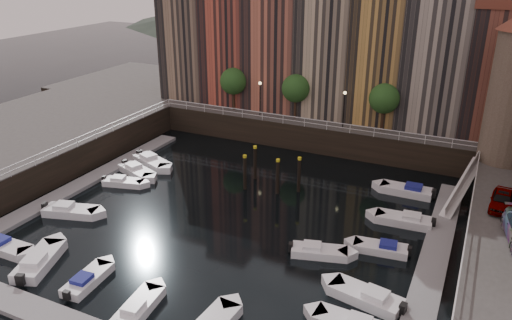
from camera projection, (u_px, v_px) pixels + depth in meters
The scene contains 25 objects.
ground at pixel (238, 213), 43.03m from camera, with size 200.00×200.00×0.00m, color black.
quay_far at pixel (331, 115), 64.15m from camera, with size 80.00×20.00×3.00m, color black.
dock_left at pixel (86, 181), 48.57m from camera, with size 2.00×28.00×0.35m, color gray.
dock_right at pixel (433, 263), 35.69m from camera, with size 2.00×28.00×0.35m, color gray.
mountains at pixel (436, 7), 131.09m from camera, with size 145.00×100.00×18.00m.
far_terrace at pixel (357, 46), 57.14m from camera, with size 48.70×10.30×17.50m.
promenade_trees at pixel (301, 89), 56.23m from camera, with size 21.20×3.20×5.20m.
street_lamps at pixel (301, 98), 55.53m from camera, with size 10.36×0.36×4.18m.
railings at pixel (262, 153), 45.66m from camera, with size 36.08×34.04×0.52m.
gangway at pixel (463, 185), 43.84m from camera, with size 2.78×8.32×3.73m.
mooring_pilings at pixel (269, 172), 47.00m from camera, with size 5.31×2.93×3.78m.
boat_left_0 at pixel (4, 247), 37.42m from camera, with size 4.52×1.69×1.04m.
boat_left_1 at pixel (70, 211), 42.58m from camera, with size 5.00×2.99×1.12m.
boat_left_2 at pixel (123, 182), 48.11m from camera, with size 4.22×2.44×0.95m.
boat_left_3 at pixel (136, 171), 50.43m from camera, with size 4.86×3.19×1.10m.
boat_left_4 at pixel (151, 162), 52.67m from camera, with size 5.19×3.46×1.17m.
boat_right_1 at pixel (367, 297), 31.85m from camera, with size 5.11×2.70×1.15m.
boat_right_2 at pixel (382, 248), 37.27m from camera, with size 4.31×2.02×0.97m.
boat_right_3 at pixel (405, 220), 41.12m from camera, with size 4.85×2.04×1.10m.
boat_right_4 at pixel (407, 190), 46.26m from camera, with size 4.93×1.80×1.13m.
boat_near_0 at pixel (39, 262), 35.51m from camera, with size 3.44×5.29×1.19m.
boat_near_1 at pixel (87, 280), 33.62m from camera, with size 1.85×4.27×0.97m.
boat_near_2 at pixel (138, 308), 30.97m from camera, with size 2.02×4.46×1.01m.
car_a at pixel (502, 201), 37.07m from camera, with size 1.60×3.97×1.35m, color gray.
boat_extra_151 at pixel (318, 251), 36.85m from camera, with size 4.46×2.62×1.00m.
Camera 1 is at (17.73, -33.67, 20.66)m, focal length 35.00 mm.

